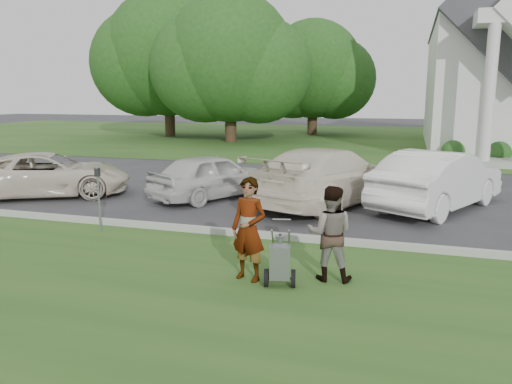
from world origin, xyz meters
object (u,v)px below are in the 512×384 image
at_px(person_right, 330,234).
at_px(car_a, 48,174).
at_px(car_d, 438,180).
at_px(person_left, 249,230).
at_px(tree_left, 230,64).
at_px(car_b, 212,176).
at_px(car_c, 327,176).
at_px(tree_far, 168,59).
at_px(parking_meter_near, 98,191).
at_px(tree_back, 313,74).
at_px(striping_cart, 280,263).

relative_size(person_right, car_a, 0.33).
xyz_separation_m(person_right, car_d, (1.99, 6.26, 0.00)).
bearing_deg(person_left, car_d, 78.47).
relative_size(tree_left, car_d, 2.16).
bearing_deg(car_b, car_a, 41.75).
xyz_separation_m(person_right, car_c, (-1.01, 5.98, 0.01)).
bearing_deg(tree_far, parking_meter_near, -66.60).
height_order(tree_far, tree_back, tree_far).
distance_m(car_a, car_d, 11.57).
xyz_separation_m(striping_cart, car_d, (2.72, 6.79, 0.41)).
distance_m(striping_cart, person_right, 0.99).
height_order(person_left, car_d, person_left).
bearing_deg(parking_meter_near, tree_far, 113.40).
distance_m(tree_left, person_left, 25.91).
height_order(tree_far, car_c, tree_far).
relative_size(car_b, car_d, 0.82).
bearing_deg(tree_back, car_b, -85.87).
bearing_deg(car_c, tree_left, -40.64).
height_order(striping_cart, parking_meter_near, parking_meter_near).
relative_size(person_right, parking_meter_near, 1.08).
height_order(person_right, car_d, car_d).
xyz_separation_m(tree_far, striping_cart, (15.61, -27.05, -5.29)).
distance_m(tree_far, person_left, 31.20).
bearing_deg(tree_far, car_b, -60.20).
bearing_deg(car_c, striping_cart, 113.84).
bearing_deg(striping_cart, car_d, 55.59).
height_order(tree_back, parking_meter_near, tree_back).
distance_m(tree_left, car_d, 21.64).
distance_m(tree_far, striping_cart, 31.67).
bearing_deg(car_d, car_a, 35.39).
relative_size(striping_cart, car_a, 0.22).
distance_m(tree_far, parking_meter_near, 27.66).
height_order(parking_meter_near, car_c, car_c).
xyz_separation_m(striping_cart, car_b, (-3.75, 6.35, 0.28)).
relative_size(tree_far, person_left, 6.63).
xyz_separation_m(striping_cart, car_a, (-8.74, 5.17, 0.27)).
distance_m(tree_left, person_right, 26.04).
xyz_separation_m(striping_cart, car_c, (-0.28, 6.52, 0.42)).
xyz_separation_m(parking_meter_near, car_c, (4.50, 4.48, -0.13)).
distance_m(car_a, car_b, 5.13).
relative_size(person_left, person_right, 1.09).
relative_size(tree_left, car_b, 2.62).
height_order(parking_meter_near, car_b, parking_meter_near).
xyz_separation_m(tree_left, car_c, (9.32, -17.53, -4.29)).
bearing_deg(person_left, tree_left, 125.49).
distance_m(striping_cart, car_c, 6.54).
relative_size(tree_back, car_c, 1.70).
bearing_deg(parking_meter_near, tree_back, 91.57).
bearing_deg(car_c, car_d, -153.39).
relative_size(car_c, car_d, 1.15).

